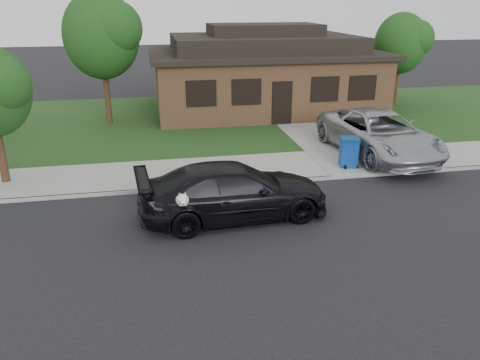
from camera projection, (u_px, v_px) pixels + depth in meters
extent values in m
plane|color=black|center=(249.00, 233.00, 12.81)|extent=(120.00, 120.00, 0.00)
cube|color=gray|center=(221.00, 170.00, 17.37)|extent=(60.00, 3.00, 0.12)
cube|color=gray|center=(228.00, 185.00, 16.00)|extent=(60.00, 0.12, 0.12)
cube|color=#193814|center=(198.00, 120.00, 24.70)|extent=(60.00, 13.00, 0.13)
cube|color=gray|center=(326.00, 129.00, 23.01)|extent=(4.50, 13.00, 0.14)
imported|color=black|center=(234.00, 191.00, 13.53)|extent=(5.70, 2.70, 1.61)
ellipsoid|color=white|center=(182.00, 200.00, 12.19)|extent=(0.34, 0.40, 0.30)
sphere|color=white|center=(183.00, 200.00, 11.94)|extent=(0.26, 0.26, 0.26)
cube|color=white|center=(183.00, 203.00, 11.84)|extent=(0.09, 0.12, 0.08)
sphere|color=black|center=(183.00, 204.00, 11.79)|extent=(0.04, 0.04, 0.04)
cone|color=white|center=(180.00, 194.00, 11.93)|extent=(0.11, 0.11, 0.14)
cone|color=white|center=(185.00, 194.00, 11.95)|extent=(0.11, 0.11, 0.14)
imported|color=#A5A8AC|center=(379.00, 134.00, 18.62)|extent=(3.44, 6.46, 1.73)
cube|color=navy|center=(349.00, 154.00, 17.45)|extent=(0.74, 0.74, 1.01)
cube|color=navy|center=(350.00, 139.00, 17.25)|extent=(0.80, 0.80, 0.11)
cylinder|color=black|center=(345.00, 167.00, 17.28)|extent=(0.09, 0.16, 0.16)
cylinder|color=black|center=(357.00, 167.00, 17.36)|extent=(0.09, 0.16, 0.16)
cube|color=#422B1C|center=(263.00, 82.00, 26.68)|extent=(12.00, 8.00, 3.00)
cube|color=black|center=(264.00, 52.00, 26.10)|extent=(12.60, 8.60, 0.25)
cube|color=black|center=(264.00, 43.00, 25.91)|extent=(10.00, 6.50, 0.80)
cube|color=black|center=(264.00, 29.00, 25.66)|extent=(6.00, 3.50, 0.60)
cube|color=black|center=(282.00, 103.00, 23.13)|extent=(1.00, 0.06, 2.10)
cube|color=black|center=(201.00, 94.00, 22.21)|extent=(1.30, 0.05, 1.10)
cube|color=black|center=(247.00, 92.00, 22.60)|extent=(1.30, 0.05, 1.10)
cube|color=black|center=(325.00, 89.00, 23.31)|extent=(1.30, 0.05, 1.10)
cube|color=black|center=(362.00, 88.00, 23.66)|extent=(1.30, 0.05, 1.10)
cylinder|color=#332114|center=(108.00, 99.00, 23.44)|extent=(0.28, 0.28, 2.48)
ellipsoid|color=#143811|center=(101.00, 35.00, 22.34)|extent=(3.60, 3.60, 4.14)
sphere|color=#26591E|center=(115.00, 28.00, 21.85)|extent=(2.52, 2.52, 2.52)
cylinder|color=#332114|center=(396.00, 87.00, 27.81)|extent=(0.28, 0.28, 2.03)
ellipsoid|color=#143811|center=(401.00, 43.00, 26.91)|extent=(3.00, 3.00, 3.45)
sphere|color=#26591E|center=(415.00, 38.00, 26.50)|extent=(2.10, 2.10, 2.10)
cylinder|color=#332114|center=(2.00, 156.00, 15.88)|extent=(0.28, 0.28, 1.80)
sphere|color=#26591E|center=(2.00, 85.00, 14.73)|extent=(1.82, 1.82, 1.82)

